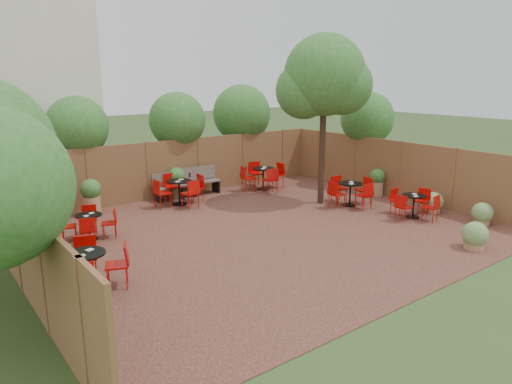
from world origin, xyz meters
TOP-DOWN VIEW (x-y plane):
  - ground at (0.00, 0.00)m, footprint 80.00×80.00m
  - courtyard_paving at (0.00, 0.00)m, footprint 12.00×10.00m
  - fence_back at (0.00, 5.00)m, footprint 12.00×0.08m
  - fence_left at (-6.00, 0.00)m, footprint 0.08×10.00m
  - fence_right at (6.00, 0.00)m, footprint 0.08×10.00m
  - neighbour_building at (-4.50, 8.00)m, footprint 5.00×4.00m
  - overhang_foliage at (-2.70, 2.22)m, footprint 15.49×10.60m
  - courtyard_tree at (3.37, 1.13)m, footprint 2.74×2.64m
  - park_bench_left at (-0.23, 4.63)m, footprint 1.51×0.51m
  - park_bench_right at (0.69, 4.63)m, footprint 1.62×0.54m
  - bistro_tables at (0.36, 1.48)m, footprint 10.95×7.13m
  - planters at (-1.45, 3.84)m, footprint 11.45×4.63m
  - low_shrubs at (4.63, -3.18)m, footprint 2.66×3.04m

SIDE VIEW (x-z plane):
  - ground at x=0.00m, z-range 0.00..0.00m
  - courtyard_paving at x=0.00m, z-range 0.00..0.02m
  - low_shrubs at x=4.63m, z-range -0.01..0.68m
  - bistro_tables at x=0.36m, z-range 0.00..0.94m
  - park_bench_left at x=-0.23m, z-range 0.03..0.96m
  - park_bench_right at x=0.69m, z-range 0.03..1.03m
  - planters at x=-1.45m, z-range 0.04..1.18m
  - fence_back at x=0.00m, z-range 0.00..2.00m
  - fence_left at x=-6.00m, z-range 0.00..2.00m
  - fence_right at x=6.00m, z-range 0.00..2.00m
  - overhang_foliage at x=-2.70m, z-range 1.31..4.09m
  - neighbour_building at x=-4.50m, z-range 0.00..8.00m
  - courtyard_tree at x=3.37m, z-range 1.28..6.74m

